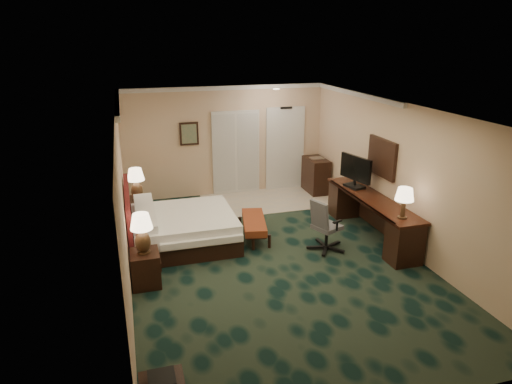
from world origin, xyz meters
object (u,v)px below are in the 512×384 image
object	(u,v)px
lamp_far	(136,184)
desk	(371,217)
bed	(184,229)
tv	(355,172)
nightstand_far	(139,212)
minibar	(316,175)
lamp_near	(142,234)
bed_bench	(254,229)
nightstand_near	(145,268)
desk_chair	(327,225)

from	to	relation	value
lamp_far	desk	world-z (taller)	lamp_far
bed	tv	world-z (taller)	tv
nightstand_far	minibar	world-z (taller)	minibar
nightstand_far	lamp_near	xyz separation A→B (m)	(-0.02, -2.50, 0.60)
bed	minibar	bearing A→B (deg)	30.40
lamp_far	bed_bench	xyz separation A→B (m)	(2.16, -1.26, -0.73)
bed_bench	bed	bearing A→B (deg)	-174.25
nightstand_far	tv	xyz separation A→B (m)	(4.38, -1.15, 0.85)
lamp_far	bed_bench	size ratio (longest dim) A/B	0.55
nightstand_near	tv	distance (m)	4.68
bed_bench	lamp_near	bearing A→B (deg)	-138.96
lamp_near	minibar	size ratio (longest dim) A/B	0.75
desk	minibar	xyz separation A→B (m)	(0.04, 2.85, 0.03)
lamp_far	bed_bench	bearing A→B (deg)	-30.31
nightstand_far	lamp_far	bearing A→B (deg)	-108.13
bed	desk	bearing A→B (deg)	-11.01
desk_chair	minibar	xyz separation A→B (m)	(1.13, 3.16, -0.07)
bed	lamp_far	distance (m)	1.52
lamp_near	bed_bench	xyz separation A→B (m)	(2.17, 1.22, -0.69)
lamp_near	tv	distance (m)	4.61
bed	tv	size ratio (longest dim) A/B	2.22
nightstand_near	bed_bench	size ratio (longest dim) A/B	0.47
bed_bench	desk	distance (m)	2.34
lamp_near	tv	bearing A→B (deg)	17.04
desk_chair	bed	bearing A→B (deg)	135.99
minibar	bed	bearing A→B (deg)	-149.60
nightstand_near	lamp_near	world-z (taller)	lamp_near
bed	bed_bench	size ratio (longest dim) A/B	1.59
bed_bench	desk_chair	size ratio (longest dim) A/B	1.19
lamp_far	bed_bench	world-z (taller)	lamp_far
nightstand_far	bed_bench	world-z (taller)	nightstand_far
nightstand_far	lamp_far	xyz separation A→B (m)	(-0.01, -0.02, 0.63)
bed	desk_chair	size ratio (longest dim) A/B	1.89
nightstand_near	bed_bench	xyz separation A→B (m)	(2.17, 1.22, -0.08)
lamp_far	tv	distance (m)	4.53
lamp_far	bed_bench	distance (m)	2.61
bed	nightstand_far	xyz separation A→B (m)	(-0.80, 1.14, -0.00)
tv	desk_chair	size ratio (longest dim) A/B	0.85
bed_bench	tv	distance (m)	2.42
nightstand_near	lamp_far	bearing A→B (deg)	89.79
lamp_far	desk_chair	bearing A→B (deg)	-32.60
tv	lamp_far	bearing A→B (deg)	151.56
bed_bench	desk_chair	distance (m)	1.49
lamp_near	desk	world-z (taller)	lamp_near
lamp_near	bed_bench	distance (m)	2.59
tv	desk	bearing A→B (deg)	-101.11
bed	minibar	distance (m)	4.25
bed	desk_chair	xyz separation A→B (m)	(2.53, -1.01, 0.20)
nightstand_near	bed_bench	distance (m)	2.49
desk_chair	minibar	distance (m)	3.35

